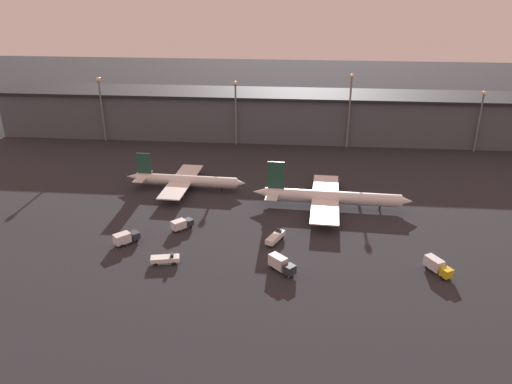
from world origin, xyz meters
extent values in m
plane|color=#26262B|center=(0.00, 0.00, 0.00)|extent=(600.00, 600.00, 0.00)
cube|color=#4C515B|center=(0.00, 88.33, 8.84)|extent=(238.75, 20.63, 17.68)
cube|color=black|center=(0.00, 88.33, 18.28)|extent=(238.75, 22.63, 1.20)
cylinder|color=white|center=(-30.61, 29.75, 3.05)|extent=(32.60, 4.85, 3.21)
cylinder|color=#ADB2B7|center=(-30.61, 29.75, 2.49)|extent=(30.95, 4.29, 2.73)
cone|color=white|center=(-13.43, 28.88, 3.05)|extent=(4.00, 3.24, 3.05)
cone|color=white|center=(-47.95, 30.63, 3.29)|extent=(4.94, 2.97, 2.73)
cube|color=#1E4738|center=(-44.23, 30.44, 8.04)|extent=(4.51, 0.63, 6.78)
cube|color=white|center=(-44.88, 30.48, 3.53)|extent=(3.73, 10.58, 0.24)
cube|color=white|center=(-32.23, 29.83, 2.65)|extent=(8.52, 29.31, 0.36)
cylinder|color=gray|center=(-30.84, 37.89, 1.51)|extent=(3.61, 1.94, 1.76)
cylinder|color=gray|center=(-31.67, 21.68, 1.51)|extent=(3.61, 1.94, 1.76)
cylinder|color=black|center=(-19.26, 29.17, 0.72)|extent=(0.50, 0.50, 1.44)
cylinder|color=black|center=(-32.16, 31.11, 0.72)|extent=(0.50, 0.50, 1.44)
cylinder|color=black|center=(-32.29, 28.55, 0.72)|extent=(0.50, 0.50, 1.44)
cylinder|color=white|center=(14.78, 20.23, 3.33)|extent=(39.54, 5.50, 3.51)
cylinder|color=#ADB2B7|center=(14.78, 20.23, 2.72)|extent=(37.54, 4.88, 2.98)
cone|color=white|center=(35.51, 19.17, 3.33)|extent=(4.37, 3.54, 3.33)
cone|color=white|center=(-6.13, 21.29, 3.59)|extent=(5.41, 3.24, 2.98)
cube|color=#1E4738|center=(-1.75, 21.07, 9.21)|extent=(4.92, 0.65, 8.25)
cube|color=white|center=(-2.54, 21.11, 3.86)|extent=(4.14, 12.81, 0.24)
cube|color=white|center=(12.81, 20.33, 2.89)|extent=(9.49, 35.48, 0.36)
cylinder|color=gray|center=(14.49, 30.09, 1.68)|extent=(3.95, 2.12, 1.93)
cylinder|color=gray|center=(13.50, 10.44, 1.68)|extent=(3.95, 2.12, 1.93)
cylinder|color=black|center=(28.56, 19.53, 0.79)|extent=(0.50, 0.50, 1.58)
cylinder|color=black|center=(12.88, 21.73, 0.79)|extent=(0.50, 0.50, 1.58)
cylinder|color=black|center=(12.74, 18.93, 0.79)|extent=(0.50, 0.50, 1.58)
cube|color=white|center=(-0.60, -2.18, 1.38)|extent=(4.92, 7.41, 1.32)
cube|color=black|center=(0.14, -0.55, 2.44)|extent=(1.66, 1.26, 0.80)
cylinder|color=black|center=(-0.39, 0.24, 0.45)|extent=(0.86, 1.04, 0.90)
cylinder|color=black|center=(1.08, -0.43, 0.45)|extent=(0.86, 1.04, 0.90)
cylinder|color=black|center=(-2.28, -3.93, 0.45)|extent=(0.86, 1.04, 0.90)
cylinder|color=black|center=(-0.82, -4.60, 0.45)|extent=(0.86, 1.04, 0.90)
cube|color=#282D38|center=(-24.34, 4.07, 1.54)|extent=(2.94, 2.93, 1.63)
cube|color=silver|center=(-26.57, 1.78, 1.81)|extent=(4.27, 4.29, 2.18)
cylinder|color=black|center=(-25.11, 4.57, 0.45)|extent=(1.05, 1.06, 0.90)
cylinder|color=black|center=(-23.83, 3.33, 0.45)|extent=(1.05, 1.06, 0.90)
cylinder|color=black|center=(-27.75, 1.84, 0.45)|extent=(1.05, 1.06, 0.90)
cylinder|color=black|center=(-26.47, 0.60, 0.45)|extent=(1.05, 1.06, 0.90)
cube|color=#282D38|center=(-36.47, -4.72, 1.62)|extent=(3.13, 3.14, 1.79)
cube|color=silver|center=(-38.95, -7.15, 1.91)|extent=(4.60, 4.58, 2.39)
cylinder|color=black|center=(-37.27, -4.18, 0.45)|extent=(1.08, 1.08, 0.90)
cylinder|color=black|center=(-35.95, -5.53, 0.45)|extent=(1.08, 1.08, 0.90)
cylinder|color=black|center=(-40.20, -7.06, 0.45)|extent=(1.08, 1.08, 0.90)
cylinder|color=black|center=(-38.89, -8.40, 0.45)|extent=(1.08, 1.08, 0.90)
cube|color=#282D38|center=(3.51, -17.69, 1.77)|extent=(3.12, 3.13, 2.10)
cube|color=silver|center=(0.73, -15.06, 2.12)|extent=(4.77, 4.69, 2.80)
cylinder|color=black|center=(3.95, -16.92, 0.45)|extent=(1.05, 1.04, 0.90)
cylinder|color=black|center=(2.76, -18.17, 0.45)|extent=(1.05, 1.04, 0.90)
cylinder|color=black|center=(0.66, -13.80, 0.45)|extent=(1.05, 1.04, 0.90)
cylinder|color=black|center=(-0.53, -15.06, 0.45)|extent=(1.05, 1.04, 0.90)
cube|color=gold|center=(38.48, -15.66, 1.68)|extent=(3.04, 3.02, 1.92)
cube|color=silver|center=(36.45, -12.31, 2.00)|extent=(4.24, 5.00, 2.56)
cylinder|color=black|center=(39.08, -15.04, 0.45)|extent=(0.94, 1.06, 0.90)
cylinder|color=black|center=(37.65, -15.91, 0.45)|extent=(0.94, 1.06, 0.90)
cylinder|color=black|center=(36.68, -11.07, 0.45)|extent=(0.94, 1.06, 0.90)
cylinder|color=black|center=(35.25, -11.94, 0.45)|extent=(0.94, 1.06, 0.90)
cube|color=white|center=(-25.93, -14.84, 1.26)|extent=(7.02, 3.71, 1.09)
cube|color=black|center=(-24.30, -14.50, 2.21)|extent=(1.03, 1.80, 0.80)
cylinder|color=black|center=(-24.03, -13.52, 0.45)|extent=(1.00, 0.77, 0.90)
cylinder|color=black|center=(-23.66, -15.29, 0.45)|extent=(1.00, 0.77, 0.90)
cylinder|color=black|center=(-28.21, -14.38, 0.45)|extent=(1.00, 0.77, 0.90)
cylinder|color=black|center=(-27.84, -16.15, 0.45)|extent=(1.00, 0.77, 0.90)
cylinder|color=slate|center=(-75.01, 76.82, 12.24)|extent=(0.70, 0.70, 24.47)
sphere|color=beige|center=(-75.01, 76.82, 25.07)|extent=(1.80, 1.80, 1.80)
cylinder|color=slate|center=(-20.70, 76.82, 11.99)|extent=(0.70, 0.70, 23.99)
sphere|color=beige|center=(-20.70, 76.82, 24.59)|extent=(1.80, 1.80, 1.80)
cylinder|color=slate|center=(23.38, 76.82, 13.73)|extent=(0.70, 0.70, 27.45)
sphere|color=beige|center=(23.38, 76.82, 28.05)|extent=(1.80, 1.80, 1.80)
cylinder|color=slate|center=(72.27, 76.82, 10.97)|extent=(0.70, 0.70, 21.93)
sphere|color=beige|center=(72.27, 76.82, 22.53)|extent=(1.80, 1.80, 1.80)
camera|label=1|loc=(4.64, -114.01, 62.58)|focal=35.00mm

